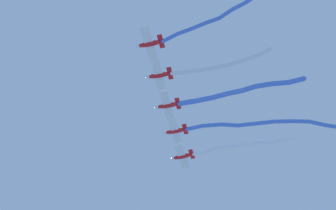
# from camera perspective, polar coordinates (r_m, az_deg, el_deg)

# --- Properties ---
(airplane_lead) EXTENTS (6.60, 4.98, 1.63)m
(airplane_lead) POSITION_cam_1_polar(r_m,az_deg,el_deg) (88.86, 1.87, -6.70)
(airplane_lead) COLOR red
(smoke_trail_lead) EXTENTS (5.84, 19.90, 1.62)m
(smoke_trail_lead) POSITION_cam_1_polar(r_m,az_deg,el_deg) (88.80, 9.73, -5.19)
(smoke_trail_lead) COLOR white
(airplane_left_wing) EXTENTS (6.62, 5.03, 1.63)m
(airplane_left_wing) POSITION_cam_1_polar(r_m,az_deg,el_deg) (84.77, 0.94, -3.41)
(airplane_left_wing) COLOR red
(smoke_trail_left_wing) EXTENTS (14.27, 30.82, 1.81)m
(smoke_trail_left_wing) POSITION_cam_1_polar(r_m,az_deg,el_deg) (85.54, 13.60, -2.51)
(smoke_trail_left_wing) COLOR #4C75DB
(airplane_right_wing) EXTENTS (6.63, 5.04, 1.63)m
(airplane_right_wing) POSITION_cam_1_polar(r_m,az_deg,el_deg) (80.52, -0.08, -0.06)
(airplane_right_wing) COLOR red
(smoke_trail_right_wing) EXTENTS (8.01, 23.15, 4.63)m
(smoke_trail_right_wing) POSITION_cam_1_polar(r_m,az_deg,el_deg) (81.74, 9.64, 1.83)
(smoke_trail_right_wing) COLOR #4C75DB
(airplane_slot) EXTENTS (6.63, 5.04, 1.63)m
(airplane_slot) POSITION_cam_1_polar(r_m,az_deg,el_deg) (77.12, -1.19, 3.89)
(airplane_slot) COLOR red
(smoke_trail_slot) EXTENTS (3.42, 17.72, 1.37)m
(smoke_trail_slot) POSITION_cam_1_polar(r_m,az_deg,el_deg) (76.09, 6.94, 5.25)
(smoke_trail_slot) COLOR white
(airplane_trail) EXTENTS (6.62, 5.03, 1.63)m
(airplane_trail) POSITION_cam_1_polar(r_m,az_deg,el_deg) (73.62, -2.43, 7.96)
(airplane_trail) COLOR red
(smoke_trail_trail) EXTENTS (1.35, 17.27, 3.29)m
(smoke_trail_trail) POSITION_cam_1_polar(r_m,az_deg,el_deg) (73.10, 5.50, 10.98)
(smoke_trail_trail) COLOR #4C75DB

